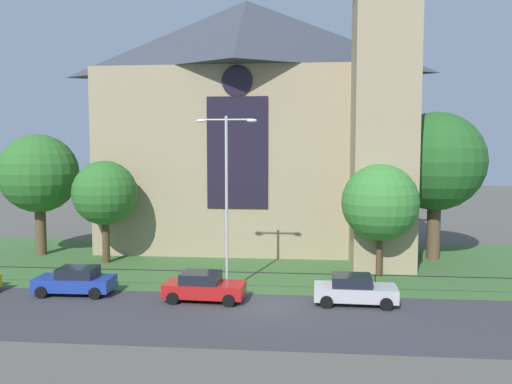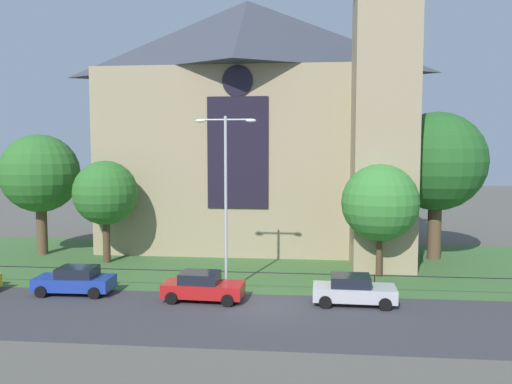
% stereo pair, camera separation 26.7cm
% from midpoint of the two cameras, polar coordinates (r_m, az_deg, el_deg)
% --- Properties ---
extents(ground, '(160.00, 160.00, 0.00)m').
position_cam_midpoint_polar(ground, '(36.98, 1.81, -7.73)').
color(ground, '#56544C').
extents(road_asphalt, '(120.00, 8.00, 0.01)m').
position_cam_midpoint_polar(road_asphalt, '(25.43, 0.04, -13.57)').
color(road_asphalt, '#38383D').
rests_on(road_asphalt, ground).
extents(grass_verge, '(120.00, 20.00, 0.01)m').
position_cam_midpoint_polar(grass_verge, '(35.04, 1.60, -8.43)').
color(grass_verge, '#3D6633').
rests_on(grass_verge, ground).
extents(church_building, '(23.20, 16.20, 26.00)m').
position_cam_midpoint_polar(church_building, '(42.99, -0.26, 7.80)').
color(church_building, tan).
rests_on(church_building, ground).
extents(iron_railing, '(35.00, 0.07, 1.13)m').
position_cam_midpoint_polar(iron_railing, '(29.81, -4.49, -8.86)').
color(iron_railing, black).
rests_on(iron_railing, ground).
extents(tree_left_near, '(4.48, 4.48, 7.17)m').
position_cam_midpoint_polar(tree_left_near, '(37.85, -16.36, -0.13)').
color(tree_left_near, '#4C3823').
rests_on(tree_left_near, ground).
extents(tree_right_far, '(7.06, 7.06, 10.62)m').
position_cam_midpoint_polar(tree_right_far, '(39.66, 18.80, 3.12)').
color(tree_right_far, brown).
rests_on(tree_right_far, ground).
extents(tree_right_near, '(4.79, 4.79, 7.06)m').
position_cam_midpoint_polar(tree_right_near, '(33.33, 13.16, -1.12)').
color(tree_right_near, '#4C3823').
rests_on(tree_right_near, ground).
extents(tree_left_far, '(5.84, 5.84, 9.07)m').
position_cam_midpoint_polar(tree_left_far, '(42.35, -22.78, 1.82)').
color(tree_left_far, brown).
rests_on(tree_left_far, ground).
extents(streetlamp_near, '(3.37, 0.26, 9.77)m').
position_cam_midpoint_polar(streetlamp_near, '(28.85, -3.50, 0.92)').
color(streetlamp_near, '#B2B2B7').
rests_on(streetlamp_near, ground).
extents(parked_car_blue, '(4.24, 2.10, 1.51)m').
position_cam_midpoint_polar(parked_car_blue, '(30.81, -19.33, -9.13)').
color(parked_car_blue, '#1E3899').
rests_on(parked_car_blue, ground).
extents(parked_car_red, '(4.27, 2.17, 1.51)m').
position_cam_midpoint_polar(parked_car_red, '(28.09, -6.01, -10.24)').
color(parked_car_red, '#B21919').
rests_on(parked_car_red, ground).
extents(parked_car_silver, '(4.25, 2.11, 1.51)m').
position_cam_midpoint_polar(parked_car_silver, '(27.79, 10.40, -10.45)').
color(parked_car_silver, '#B7B7BC').
rests_on(parked_car_silver, ground).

